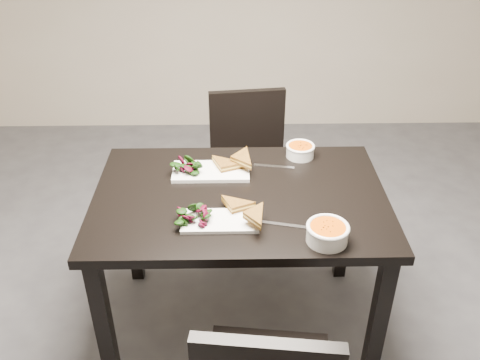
{
  "coord_description": "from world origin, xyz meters",
  "views": [
    {
      "loc": [
        -0.25,
        -1.43,
        1.94
      ],
      "look_at": [
        -0.22,
        0.33,
        0.82
      ],
      "focal_mm": 38.87,
      "sensor_mm": 36.0,
      "label": 1
    }
  ],
  "objects": [
    {
      "name": "cutlery_far",
      "position": [
        -0.07,
        0.55,
        0.75
      ],
      "size": [
        0.18,
        0.05,
        0.0
      ],
      "primitive_type": "cube",
      "rotation": [
        0.0,
        0.0,
        -0.18
      ],
      "color": "silver",
      "rests_on": "table"
    },
    {
      "name": "salad_far",
      "position": [
        -0.45,
        0.5,
        0.79
      ],
      "size": [
        0.1,
        0.09,
        0.05
      ],
      "primitive_type": null,
      "color": "black",
      "rests_on": "plate_far"
    },
    {
      "name": "sandwich_near",
      "position": [
        -0.24,
        0.15,
        0.79
      ],
      "size": [
        0.18,
        0.16,
        0.05
      ],
      "primitive_type": null,
      "rotation": [
        0.0,
        0.0,
        0.42
      ],
      "color": "#8C5C1D",
      "rests_on": "plate_near"
    },
    {
      "name": "plate_far",
      "position": [
        -0.35,
        0.5,
        0.76
      ],
      "size": [
        0.33,
        0.17,
        0.02
      ],
      "primitive_type": "cube",
      "color": "white",
      "rests_on": "table"
    },
    {
      "name": "soup_bowl_near",
      "position": [
        0.08,
        0.02,
        0.79
      ],
      "size": [
        0.16,
        0.16,
        0.07
      ],
      "color": "white",
      "rests_on": "table"
    },
    {
      "name": "plate_near",
      "position": [
        -0.3,
        0.14,
        0.76
      ],
      "size": [
        0.29,
        0.15,
        0.01
      ],
      "primitive_type": "cube",
      "color": "white",
      "rests_on": "table"
    },
    {
      "name": "sandwich_far",
      "position": [
        -0.28,
        0.48,
        0.79
      ],
      "size": [
        0.2,
        0.18,
        0.05
      ],
      "primitive_type": null,
      "rotation": [
        0.0,
        0.0,
        0.37
      ],
      "color": "#8C5C1D",
      "rests_on": "plate_far"
    },
    {
      "name": "salad_near",
      "position": [
        -0.4,
        0.14,
        0.78
      ],
      "size": [
        0.09,
        0.08,
        0.04
      ],
      "primitive_type": null,
      "color": "black",
      "rests_on": "plate_near"
    },
    {
      "name": "chair_far",
      "position": [
        -0.15,
        1.07,
        0.48
      ],
      "size": [
        0.47,
        0.47,
        0.85
      ],
      "rotation": [
        0.0,
        0.0,
        0.12
      ],
      "color": "black",
      "rests_on": "ground"
    },
    {
      "name": "soup_bowl_far",
      "position": [
        0.06,
        0.64,
        0.78
      ],
      "size": [
        0.13,
        0.13,
        0.06
      ],
      "color": "white",
      "rests_on": "table"
    },
    {
      "name": "cutlery_near",
      "position": [
        -0.06,
        0.12,
        0.75
      ],
      "size": [
        0.18,
        0.06,
        0.0
      ],
      "primitive_type": "cube",
      "rotation": [
        0.0,
        0.0,
        -0.23
      ],
      "color": "silver",
      "rests_on": "table"
    },
    {
      "name": "table",
      "position": [
        -0.22,
        0.33,
        0.65
      ],
      "size": [
        1.2,
        0.8,
        0.75
      ],
      "color": "black",
      "rests_on": "ground"
    }
  ]
}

